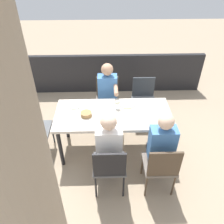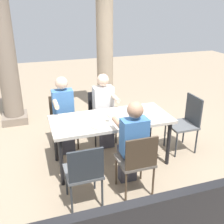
# 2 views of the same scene
# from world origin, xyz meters

# --- Properties ---
(ground_plane) EXTENTS (16.00, 16.00, 0.00)m
(ground_plane) POSITION_xyz_m (0.00, 0.00, 0.00)
(ground_plane) COLOR gray
(dining_table) EXTENTS (1.80, 0.81, 0.77)m
(dining_table) POSITION_xyz_m (0.00, 0.00, 0.70)
(dining_table) COLOR beige
(dining_table) RESTS_ON ground
(chair_west_north) EXTENTS (0.44, 0.44, 0.88)m
(chair_west_north) POSITION_xyz_m (-0.61, 0.82, 0.51)
(chair_west_north) COLOR #6A6158
(chair_west_north) RESTS_ON ground
(chair_west_south) EXTENTS (0.44, 0.44, 0.87)m
(chair_west_south) POSITION_xyz_m (-0.61, -0.82, 0.51)
(chair_west_south) COLOR #5B5E61
(chair_west_south) RESTS_ON ground
(chair_mid_north) EXTENTS (0.44, 0.44, 0.89)m
(chair_mid_north) POSITION_xyz_m (0.08, 0.82, 0.52)
(chair_mid_north) COLOR #4F4F50
(chair_mid_north) RESTS_ON ground
(chair_mid_south) EXTENTS (0.44, 0.44, 0.90)m
(chair_mid_south) POSITION_xyz_m (0.08, -0.82, 0.53)
(chair_mid_south) COLOR #6A6158
(chair_mid_south) RESTS_ON ground
(chair_head_east) EXTENTS (0.44, 0.44, 0.96)m
(chair_head_east) POSITION_xyz_m (1.33, 0.00, 0.55)
(chair_head_east) COLOR #5B5E61
(chair_head_east) RESTS_ON ground
(diner_woman_green) EXTENTS (0.35, 0.49, 1.27)m
(diner_woman_green) POSITION_xyz_m (0.08, 0.62, 0.68)
(diner_woman_green) COLOR #3F3F4C
(diner_woman_green) RESTS_ON ground
(diner_man_white) EXTENTS (0.34, 0.49, 1.27)m
(diner_man_white) POSITION_xyz_m (0.08, -0.64, 0.68)
(diner_man_white) COLOR #3F3F4C
(diner_man_white) RESTS_ON ground
(diner_guest_third) EXTENTS (0.35, 0.49, 1.28)m
(diner_guest_third) POSITION_xyz_m (-0.61, 0.64, 0.68)
(diner_guest_third) COLOR #3F3F4C
(diner_guest_third) RESTS_ON ground
(patio_railing) EXTENTS (4.20, 0.10, 0.90)m
(patio_railing) POSITION_xyz_m (0.00, -1.92, 0.45)
(patio_railing) COLOR black
(patio_railing) RESTS_ON ground
(plate_0) EXTENTS (0.24, 0.24, 0.02)m
(plate_0) POSITION_xyz_m (-0.62, 0.24, 0.78)
(plate_0) COLOR white
(plate_0) RESTS_ON dining_table
(fork_0) EXTENTS (0.02, 0.17, 0.01)m
(fork_0) POSITION_xyz_m (-0.77, 0.24, 0.78)
(fork_0) COLOR silver
(fork_0) RESTS_ON dining_table
(spoon_0) EXTENTS (0.02, 0.17, 0.01)m
(spoon_0) POSITION_xyz_m (-0.47, 0.24, 0.78)
(spoon_0) COLOR silver
(spoon_0) RESTS_ON dining_table
(plate_1) EXTENTS (0.25, 0.25, 0.02)m
(plate_1) POSITION_xyz_m (-0.24, -0.23, 0.78)
(plate_1) COLOR silver
(plate_1) RESTS_ON dining_table
(wine_glass_1) EXTENTS (0.08, 0.08, 0.15)m
(wine_glass_1) POSITION_xyz_m (-0.07, -0.13, 0.88)
(wine_glass_1) COLOR white
(wine_glass_1) RESTS_ON dining_table
(fork_1) EXTENTS (0.02, 0.17, 0.01)m
(fork_1) POSITION_xyz_m (-0.39, -0.23, 0.78)
(fork_1) COLOR silver
(fork_1) RESTS_ON dining_table
(spoon_1) EXTENTS (0.03, 0.17, 0.01)m
(spoon_1) POSITION_xyz_m (-0.09, -0.23, 0.78)
(spoon_1) COLOR silver
(spoon_1) RESTS_ON dining_table
(plate_2) EXTENTS (0.23, 0.23, 0.02)m
(plate_2) POSITION_xyz_m (0.19, 0.23, 0.78)
(plate_2) COLOR white
(plate_2) RESTS_ON dining_table
(fork_2) EXTENTS (0.02, 0.17, 0.01)m
(fork_2) POSITION_xyz_m (0.04, 0.23, 0.78)
(fork_2) COLOR silver
(fork_2) RESTS_ON dining_table
(spoon_2) EXTENTS (0.03, 0.17, 0.01)m
(spoon_2) POSITION_xyz_m (0.34, 0.23, 0.78)
(spoon_2) COLOR silver
(spoon_2) RESTS_ON dining_table
(plate_3) EXTENTS (0.21, 0.21, 0.02)m
(plate_3) POSITION_xyz_m (0.61, -0.21, 0.78)
(plate_3) COLOR white
(plate_3) RESTS_ON dining_table
(fork_3) EXTENTS (0.03, 0.17, 0.01)m
(fork_3) POSITION_xyz_m (0.46, -0.21, 0.78)
(fork_3) COLOR silver
(fork_3) RESTS_ON dining_table
(spoon_3) EXTENTS (0.03, 0.17, 0.01)m
(spoon_3) POSITION_xyz_m (0.76, -0.21, 0.78)
(spoon_3) COLOR silver
(spoon_3) RESTS_ON dining_table
(bread_basket) EXTENTS (0.17, 0.17, 0.06)m
(bread_basket) POSITION_xyz_m (0.41, 0.05, 0.80)
(bread_basket) COLOR #9E7547
(bread_basket) RESTS_ON dining_table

